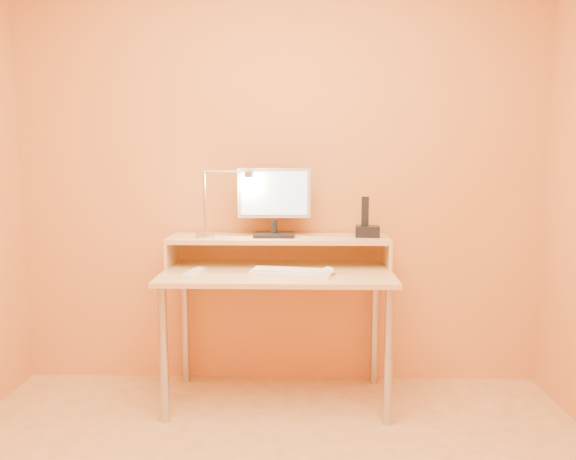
{
  "coord_description": "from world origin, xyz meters",
  "views": [
    {
      "loc": [
        0.13,
        -1.64,
        1.33
      ],
      "look_at": [
        0.06,
        1.13,
        0.94
      ],
      "focal_mm": 34.21,
      "sensor_mm": 36.0,
      "label": 1
    }
  ],
  "objects_px": {
    "lamp_base": "(205,235)",
    "mouse": "(329,270)",
    "monitor_panel": "(274,193)",
    "phone_dock": "(367,231)",
    "keyboard": "(291,273)",
    "remote_control": "(195,272)"
  },
  "relations": [
    {
      "from": "lamp_base",
      "to": "remote_control",
      "type": "xyz_separation_m",
      "value": [
        -0.02,
        -0.21,
        -0.16
      ]
    },
    {
      "from": "mouse",
      "to": "lamp_base",
      "type": "bearing_deg",
      "value": 155.96
    },
    {
      "from": "lamp_base",
      "to": "phone_dock",
      "type": "distance_m",
      "value": 0.88
    },
    {
      "from": "lamp_base",
      "to": "keyboard",
      "type": "bearing_deg",
      "value": -25.73
    },
    {
      "from": "phone_dock",
      "to": "mouse",
      "type": "height_order",
      "value": "phone_dock"
    },
    {
      "from": "phone_dock",
      "to": "monitor_panel",
      "type": "bearing_deg",
      "value": -175.41
    },
    {
      "from": "monitor_panel",
      "to": "remote_control",
      "type": "xyz_separation_m",
      "value": [
        -0.4,
        -0.25,
        -0.39
      ]
    },
    {
      "from": "phone_dock",
      "to": "remote_control",
      "type": "distance_m",
      "value": 0.95
    },
    {
      "from": "lamp_base",
      "to": "keyboard",
      "type": "distance_m",
      "value": 0.55
    },
    {
      "from": "phone_dock",
      "to": "remote_control",
      "type": "xyz_separation_m",
      "value": [
        -0.9,
        -0.24,
        -0.18
      ]
    },
    {
      "from": "monitor_panel",
      "to": "lamp_base",
      "type": "distance_m",
      "value": 0.44
    },
    {
      "from": "monitor_panel",
      "to": "mouse",
      "type": "bearing_deg",
      "value": -40.05
    },
    {
      "from": "lamp_base",
      "to": "remote_control",
      "type": "distance_m",
      "value": 0.27
    },
    {
      "from": "lamp_base",
      "to": "keyboard",
      "type": "relative_size",
      "value": 0.25
    },
    {
      "from": "keyboard",
      "to": "remote_control",
      "type": "xyz_separation_m",
      "value": [
        -0.49,
        0.01,
        -0.0
      ]
    },
    {
      "from": "phone_dock",
      "to": "keyboard",
      "type": "distance_m",
      "value": 0.52
    },
    {
      "from": "monitor_panel",
      "to": "lamp_base",
      "type": "bearing_deg",
      "value": -175.24
    },
    {
      "from": "monitor_panel",
      "to": "keyboard",
      "type": "xyz_separation_m",
      "value": [
        0.1,
        -0.27,
        -0.39
      ]
    },
    {
      "from": "lamp_base",
      "to": "mouse",
      "type": "distance_m",
      "value": 0.71
    },
    {
      "from": "phone_dock",
      "to": "remote_control",
      "type": "bearing_deg",
      "value": -159.25
    },
    {
      "from": "lamp_base",
      "to": "mouse",
      "type": "height_order",
      "value": "lamp_base"
    },
    {
      "from": "monitor_panel",
      "to": "remote_control",
      "type": "height_order",
      "value": "monitor_panel"
    }
  ]
}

